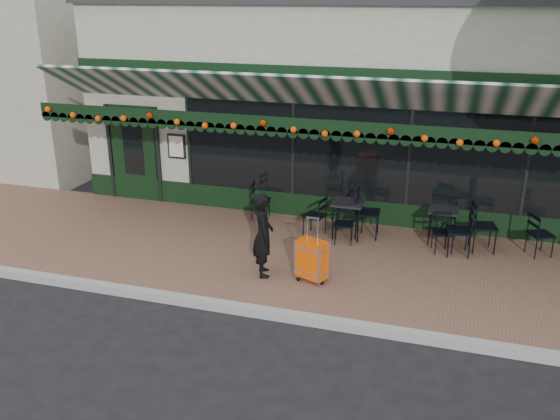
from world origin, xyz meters
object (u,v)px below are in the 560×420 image
(chair_a_right, at_px, (483,227))
(chair_solo, at_px, (261,200))
(suitcase, at_px, (312,260))
(cafe_table_b, at_px, (348,205))
(chair_a_front, at_px, (443,233))
(chair_b_right, at_px, (368,213))
(chair_a_left, at_px, (459,231))
(chair_b_left, at_px, (315,216))
(woman, at_px, (263,235))
(cafe_table_a, at_px, (443,212))
(chair_b_front, at_px, (344,224))
(chair_a_extra, at_px, (541,235))

(chair_a_right, height_order, chair_solo, chair_a_right)
(suitcase, xyz_separation_m, cafe_table_b, (0.22, 2.07, 0.28))
(chair_a_front, xyz_separation_m, chair_b_right, (-1.47, 0.34, 0.12))
(chair_a_left, xyz_separation_m, chair_b_left, (-2.76, 0.14, -0.06))
(woman, relative_size, chair_a_left, 1.62)
(chair_a_right, bearing_deg, chair_a_left, 114.15)
(cafe_table_a, height_order, chair_b_left, chair_b_left)
(cafe_table_a, xyz_separation_m, chair_b_front, (-1.81, -0.59, -0.23))
(woman, relative_size, chair_b_right, 1.50)
(woman, distance_m, chair_a_extra, 5.14)
(cafe_table_a, relative_size, chair_b_left, 0.84)
(cafe_table_a, relative_size, cafe_table_b, 0.92)
(chair_b_left, height_order, chair_b_right, chair_b_right)
(chair_a_right, bearing_deg, woman, 109.18)
(suitcase, bearing_deg, chair_a_right, 59.85)
(chair_a_right, bearing_deg, cafe_table_a, 63.82)
(chair_b_right, height_order, chair_b_front, chair_b_right)
(cafe_table_a, relative_size, chair_solo, 0.86)
(woman, bearing_deg, chair_b_right, -56.74)
(suitcase, height_order, chair_b_left, suitcase)
(chair_solo, bearing_deg, chair_b_right, -105.62)
(cafe_table_a, xyz_separation_m, chair_b_right, (-1.43, -0.14, -0.12))
(chair_b_left, distance_m, chair_b_front, 0.67)
(chair_a_front, distance_m, chair_b_right, 1.51)
(cafe_table_b, relative_size, chair_a_right, 0.78)
(suitcase, distance_m, cafe_table_b, 2.10)
(chair_b_left, bearing_deg, chair_solo, -100.00)
(cafe_table_a, relative_size, chair_b_right, 0.69)
(cafe_table_b, distance_m, chair_a_left, 2.13)
(cafe_table_a, height_order, chair_a_extra, chair_a_extra)
(cafe_table_a, bearing_deg, chair_a_extra, -3.80)
(chair_b_front, height_order, chair_solo, chair_solo)
(chair_a_right, relative_size, chair_b_right, 0.96)
(cafe_table_b, bearing_deg, chair_a_left, -6.57)
(chair_a_front, relative_size, chair_a_extra, 0.93)
(chair_b_front, relative_size, chair_solo, 0.96)
(cafe_table_b, distance_m, chair_b_right, 0.42)
(suitcase, xyz_separation_m, chair_a_extra, (3.77, 2.22, 0.03))
(woman, xyz_separation_m, chair_a_right, (3.62, 2.15, -0.27))
(chair_a_front, bearing_deg, suitcase, -153.02)
(chair_b_left, bearing_deg, chair_a_front, 101.40)
(woman, distance_m, cafe_table_a, 3.71)
(chair_solo, bearing_deg, cafe_table_b, -110.75)
(woman, relative_size, chair_b_front, 1.96)
(chair_a_right, bearing_deg, chair_b_right, 76.90)
(woman, height_order, chair_a_front, woman)
(chair_a_left, xyz_separation_m, chair_a_extra, (1.45, 0.39, -0.05))
(cafe_table_a, distance_m, cafe_table_b, 1.82)
(cafe_table_b, bearing_deg, chair_a_right, 1.64)
(chair_b_left, bearing_deg, chair_a_right, 107.06)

